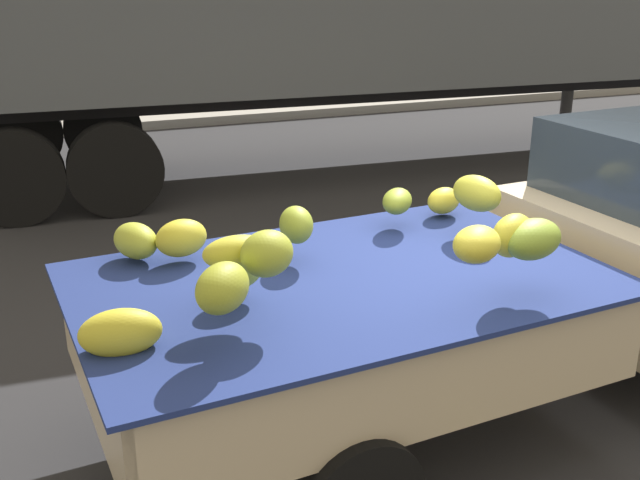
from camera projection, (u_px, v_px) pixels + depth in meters
ground at (445, 407)px, 4.97m from camera, size 220.00×220.00×0.00m
curb_strip at (161, 121)px, 13.72m from camera, size 80.00×0.80×0.16m
pickup_truck at (612, 252)px, 5.16m from camera, size 5.37×2.19×1.70m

